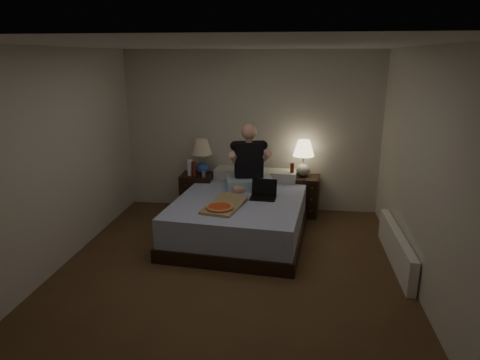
# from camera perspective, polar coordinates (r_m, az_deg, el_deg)

# --- Properties ---
(floor) EXTENTS (4.00, 4.50, 0.00)m
(floor) POSITION_cam_1_polar(r_m,az_deg,el_deg) (5.03, -1.34, -12.22)
(floor) COLOR brown
(floor) RESTS_ON ground
(ceiling) EXTENTS (4.00, 4.50, 0.00)m
(ceiling) POSITION_cam_1_polar(r_m,az_deg,el_deg) (4.43, -1.57, 17.58)
(ceiling) COLOR white
(ceiling) RESTS_ON ground
(wall_back) EXTENTS (4.00, 0.00, 2.50)m
(wall_back) POSITION_cam_1_polar(r_m,az_deg,el_deg) (6.75, 1.48, 6.43)
(wall_back) COLOR beige
(wall_back) RESTS_ON ground
(wall_front) EXTENTS (4.00, 0.00, 2.50)m
(wall_front) POSITION_cam_1_polar(r_m,az_deg,el_deg) (2.50, -9.46, -11.16)
(wall_front) COLOR beige
(wall_front) RESTS_ON ground
(wall_left) EXTENTS (0.00, 4.50, 2.50)m
(wall_left) POSITION_cam_1_polar(r_m,az_deg,el_deg) (5.25, -23.56, 2.26)
(wall_left) COLOR beige
(wall_left) RESTS_ON ground
(wall_right) EXTENTS (0.00, 4.50, 2.50)m
(wall_right) POSITION_cam_1_polar(r_m,az_deg,el_deg) (4.71, 23.39, 0.79)
(wall_right) COLOR beige
(wall_right) RESTS_ON ground
(bed) EXTENTS (1.85, 2.35, 0.55)m
(bed) POSITION_cam_1_polar(r_m,az_deg,el_deg) (5.95, 0.20, -4.67)
(bed) COLOR #5E72BD
(bed) RESTS_ON floor
(nightstand_left) EXTENTS (0.49, 0.45, 0.63)m
(nightstand_left) POSITION_cam_1_polar(r_m,az_deg,el_deg) (6.76, -5.69, -1.81)
(nightstand_left) COLOR black
(nightstand_left) RESTS_ON floor
(nightstand_right) EXTENTS (0.52, 0.48, 0.61)m
(nightstand_right) POSITION_cam_1_polar(r_m,az_deg,el_deg) (6.72, 8.41, -2.08)
(nightstand_right) COLOR black
(nightstand_right) RESTS_ON floor
(lamp_left) EXTENTS (0.37, 0.37, 0.56)m
(lamp_left) POSITION_cam_1_polar(r_m,az_deg,el_deg) (6.59, -5.11, 3.12)
(lamp_left) COLOR #2A479C
(lamp_left) RESTS_ON nightstand_left
(lamp_right) EXTENTS (0.40, 0.40, 0.56)m
(lamp_right) POSITION_cam_1_polar(r_m,az_deg,el_deg) (6.60, 8.44, 2.88)
(lamp_right) COLOR #95978F
(lamp_right) RESTS_ON nightstand_right
(water_bottle) EXTENTS (0.07, 0.07, 0.25)m
(water_bottle) POSITION_cam_1_polar(r_m,az_deg,el_deg) (6.59, -6.75, 1.66)
(water_bottle) COLOR white
(water_bottle) RESTS_ON nightstand_left
(soda_can) EXTENTS (0.07, 0.07, 0.10)m
(soda_can) POSITION_cam_1_polar(r_m,az_deg,el_deg) (6.49, -4.88, 0.81)
(soda_can) COLOR #ABAAA6
(soda_can) RESTS_ON nightstand_left
(beer_bottle_left) EXTENTS (0.06, 0.06, 0.23)m
(beer_bottle_left) POSITION_cam_1_polar(r_m,az_deg,el_deg) (6.53, -6.17, 1.47)
(beer_bottle_left) COLOR #5F1E0D
(beer_bottle_left) RESTS_ON nightstand_left
(beer_bottle_right) EXTENTS (0.06, 0.06, 0.23)m
(beer_bottle_right) POSITION_cam_1_polar(r_m,az_deg,el_deg) (6.51, 6.94, 1.26)
(beer_bottle_right) COLOR #5B260D
(beer_bottle_right) RESTS_ON nightstand_right
(person) EXTENTS (0.76, 0.65, 0.93)m
(person) POSITION_cam_1_polar(r_m,az_deg,el_deg) (6.07, 1.24, 3.08)
(person) COLOR black
(person) RESTS_ON bed
(laptop) EXTENTS (0.36, 0.30, 0.24)m
(laptop) POSITION_cam_1_polar(r_m,az_deg,el_deg) (5.72, 3.10, -1.36)
(laptop) COLOR black
(laptop) RESTS_ON bed
(pizza_box) EXTENTS (0.55, 0.83, 0.08)m
(pizza_box) POSITION_cam_1_polar(r_m,az_deg,el_deg) (5.28, -2.72, -3.76)
(pizza_box) COLOR tan
(pizza_box) RESTS_ON bed
(radiator) EXTENTS (0.10, 1.60, 0.40)m
(radiator) POSITION_cam_1_polar(r_m,az_deg,el_deg) (5.48, 20.09, -8.45)
(radiator) COLOR white
(radiator) RESTS_ON floor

